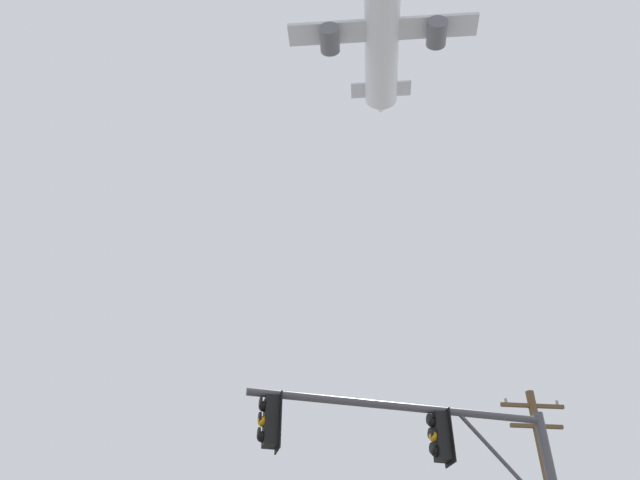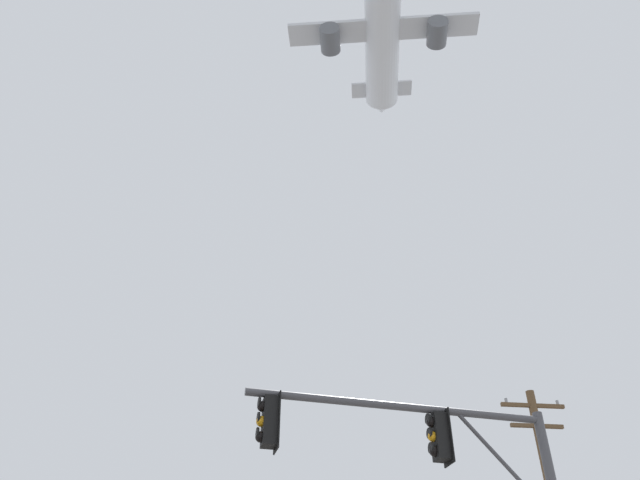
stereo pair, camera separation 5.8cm
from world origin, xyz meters
name	(u,v)px [view 2 (the right image)]	position (x,y,z in m)	size (l,w,h in m)	color
airplane	(383,22)	(7.76, 27.46, 47.37)	(16.25, 21.03, 5.73)	white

